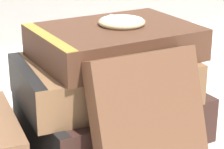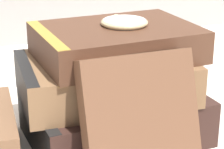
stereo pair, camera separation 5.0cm
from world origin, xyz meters
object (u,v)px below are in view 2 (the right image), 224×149
(pocket_watch, at_px, (128,22))
(book_flat_middle, at_px, (100,79))
(book_flat_bottom, at_px, (110,117))
(book_flat_top, at_px, (112,43))
(book_leaning_front, at_px, (141,126))

(pocket_watch, bearing_deg, book_flat_middle, -170.95)
(book_flat_bottom, relative_size, book_flat_top, 1.14)
(book_flat_top, distance_m, pocket_watch, 0.03)
(book_flat_top, bearing_deg, pocket_watch, 11.11)
(book_flat_bottom, height_order, pocket_watch, pocket_watch)
(book_flat_middle, distance_m, pocket_watch, 0.07)
(book_flat_bottom, xyz_separation_m, book_leaning_front, (-0.00, -0.09, 0.03))
(book_leaning_front, distance_m, pocket_watch, 0.12)
(book_leaning_front, bearing_deg, book_flat_middle, 94.85)
(book_flat_middle, height_order, pocket_watch, pocket_watch)
(book_flat_middle, distance_m, book_flat_top, 0.04)
(book_flat_bottom, xyz_separation_m, book_flat_middle, (-0.01, 0.00, 0.05))
(book_flat_top, distance_m, book_leaning_front, 0.11)
(pocket_watch, bearing_deg, book_flat_top, -166.15)
(book_flat_top, bearing_deg, book_flat_middle, 179.43)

